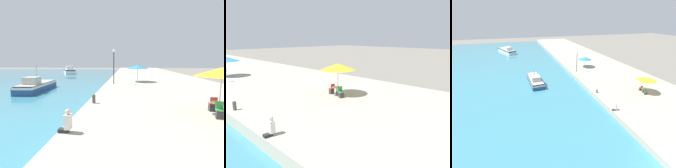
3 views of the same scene
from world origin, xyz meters
TOP-DOWN VIEW (x-y plane):
  - quay_promenade at (8.00, 37.00)m, footprint 16.00×90.00m
  - cafe_umbrella_pink at (8.17, 11.98)m, footprint 2.88×2.88m
  - cafe_table at (8.09, 12.05)m, footprint 0.80×0.80m
  - cafe_chair_left at (7.89, 11.35)m, footprint 0.50×0.52m
  - cafe_chair_right at (8.17, 12.77)m, footprint 0.44×0.47m
  - person_at_quay at (0.43, 8.92)m, footprint 0.56×0.36m
  - mooring_bollard at (0.57, 14.23)m, footprint 0.26×0.26m

SIDE VIEW (x-z plane):
  - quay_promenade at x=8.00m, z-range 0.00..0.79m
  - cafe_chair_left at x=7.89m, z-range 0.66..1.57m
  - cafe_chair_right at x=8.17m, z-range 0.66..1.57m
  - mooring_bollard at x=0.57m, z-range 0.81..1.47m
  - person_at_quay at x=0.43m, z-range 0.73..1.76m
  - cafe_table at x=8.09m, z-range 0.95..1.69m
  - cafe_umbrella_pink at x=8.17m, z-range 1.89..4.60m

